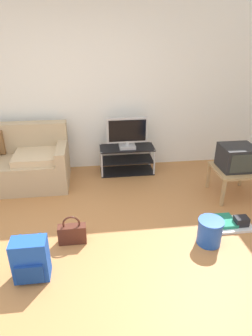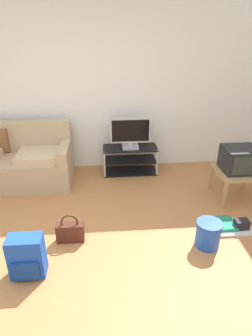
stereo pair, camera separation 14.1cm
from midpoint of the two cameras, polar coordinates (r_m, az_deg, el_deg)
ground_plane at (r=3.17m, az=-9.55°, el=-18.82°), size 9.00×9.80×0.02m
wall_back at (r=4.79m, az=-9.97°, el=15.30°), size 9.00×0.10×2.70m
couch at (r=4.77m, az=-22.80°, el=0.76°), size 1.77×0.82×0.89m
tv_stand at (r=4.82m, az=-0.64°, el=1.65°), size 0.87×0.39×0.44m
flat_tv at (r=4.63m, az=-0.64°, el=6.76°), size 0.64×0.22×0.49m
side_table at (r=4.33m, az=19.55°, el=-0.82°), size 0.58×0.58×0.42m
crt_tv at (r=4.25m, az=19.89°, el=1.94°), size 0.44×0.41×0.33m
backpack at (r=3.05m, az=-19.39°, el=-16.53°), size 0.33×0.27×0.44m
handbag at (r=3.40m, az=-11.63°, el=-12.35°), size 0.31×0.11×0.35m
cleaning_bucket at (r=3.41m, az=14.87°, el=-11.80°), size 0.28×0.28×0.30m
floor_tray at (r=3.83m, az=19.06°, el=-10.02°), size 0.43×0.34×0.14m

